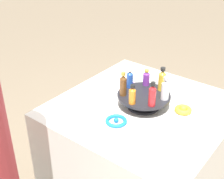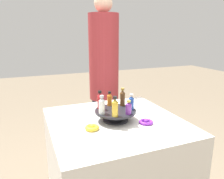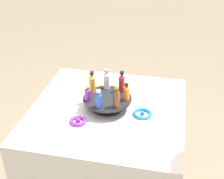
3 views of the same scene
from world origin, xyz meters
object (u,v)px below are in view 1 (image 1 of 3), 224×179
bottle_blue (130,79)px  ribbon_bow_purple (131,86)px  ribbon_bow_gold (183,110)px  bottle_brown (123,85)px  bottle_orange (133,95)px  bottle_gold (162,80)px  bottle_red (152,95)px  ribbon_bow_blue (116,121)px  display_stand (144,99)px  bottle_clear (165,89)px  bottle_purple (146,78)px

bottle_blue → ribbon_bow_purple: 0.15m
ribbon_bow_purple → ribbon_bow_gold: bearing=-96.8°
bottle_brown → bottle_orange: bearing=-114.5°
ribbon_bow_gold → bottle_brown: bearing=118.9°
bottle_gold → bottle_brown: size_ratio=1.00×
bottle_red → ribbon_bow_gold: bearing=-35.1°
bottle_gold → ribbon_bow_blue: 0.31m
display_stand → bottle_orange: (-0.10, -0.00, 0.07)m
bottle_red → ribbon_bow_gold: bottle_red is taller
bottle_orange → ribbon_bow_purple: bottle_orange is taller
ribbon_bow_blue → ribbon_bow_purple: 0.34m
bottle_brown → ribbon_bow_gold: bottle_brown is taller
bottle_brown → ribbon_bow_purple: bottle_brown is taller
bottle_orange → ribbon_bow_gold: (0.18, -0.18, -0.10)m
bottle_red → ribbon_bow_blue: size_ratio=1.20×
bottle_orange → ribbon_bow_blue: size_ratio=0.97×
bottle_gold → bottle_clear: size_ratio=1.06×
bottle_blue → ribbon_bow_gold: size_ratio=1.22×
bottle_purple → bottle_red: bottle_red is taller
bottle_clear → bottle_brown: bearing=117.0°
display_stand → bottle_blue: 0.12m
bottle_purple → ribbon_bow_blue: (-0.28, -0.02, -0.10)m
bottle_clear → ribbon_bow_purple: size_ratio=1.31×
bottle_blue → bottle_clear: bottle_clear is taller
bottle_gold → ribbon_bow_gold: size_ratio=1.48×
bottle_purple → bottle_gold: bearing=-88.7°
display_stand → bottle_red: bottle_red is taller
display_stand → ribbon_bow_blue: 0.20m
bottle_red → bottle_clear: bottle_red is taller
bottle_gold → ribbon_bow_purple: bottle_gold is taller
bottle_gold → bottle_purple: (-0.00, 0.09, -0.02)m
bottle_brown → bottle_clear: bottle_brown is taller
bottle_orange → ribbon_bow_blue: bearing=164.4°
bottle_brown → bottle_purple: bearing=-11.6°
ribbon_bow_blue → display_stand: bearing=-6.8°
bottle_blue → bottle_brown: (-0.09, -0.02, 0.01)m
ribbon_bow_gold → bottle_blue: bearing=101.4°
bottle_purple → bottle_orange: size_ratio=0.89×
bottle_red → ribbon_bow_blue: bearing=141.4°
display_stand → bottle_brown: 0.13m
ribbon_bow_gold → display_stand: bearing=113.2°
bottle_blue → bottle_clear: size_ratio=0.88×
bottle_gold → bottle_purple: bearing=91.3°
bottle_red → bottle_orange: bearing=117.0°
bottle_gold → ribbon_bow_gold: 0.18m
bottle_blue → ribbon_bow_purple: bottle_blue is taller
bottle_orange → ribbon_bow_gold: bearing=-44.6°
display_stand → bottle_purple: 0.12m
bottle_blue → bottle_orange: bearing=-140.2°
bottle_gold → bottle_orange: size_ratio=1.26×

